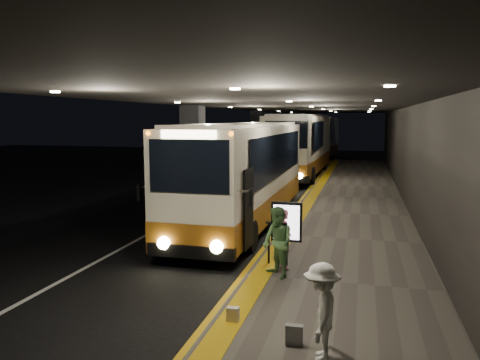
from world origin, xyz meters
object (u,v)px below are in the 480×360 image
at_px(bag_plain, 233,315).
at_px(coach_main, 245,178).
at_px(passenger_boarding, 284,239).
at_px(passenger_waiting_white, 322,312).
at_px(bag_polka, 294,335).
at_px(stanchion_post, 269,243).
at_px(coach_second, 301,148).
at_px(passenger_waiting_green, 278,242).
at_px(info_sign, 287,223).
at_px(coach_third, 317,141).

bearing_deg(bag_plain, coach_main, 102.66).
relative_size(passenger_boarding, passenger_waiting_white, 0.98).
xyz_separation_m(passenger_boarding, bag_plain, (-0.40, -3.35, -0.61)).
relative_size(bag_polka, stanchion_post, 0.32).
relative_size(passenger_waiting_white, bag_plain, 5.55).
xyz_separation_m(coach_second, passenger_waiting_green, (2.18, -21.01, -0.94)).
bearing_deg(coach_second, coach_main, -88.92).
bearing_deg(passenger_boarding, coach_second, -14.21).
relative_size(coach_second, stanchion_post, 11.82).
distance_m(coach_main, passenger_waiting_white, 10.21).
relative_size(info_sign, stanchion_post, 1.52).
height_order(passenger_waiting_white, bag_polka, passenger_waiting_white).
bearing_deg(passenger_waiting_green, passenger_boarding, 133.69).
relative_size(coach_main, passenger_boarding, 7.73).
relative_size(bag_plain, stanchion_post, 0.25).
relative_size(coach_second, passenger_boarding, 8.54).
relative_size(coach_third, info_sign, 7.59).
distance_m(bag_polka, info_sign, 4.32).
relative_size(coach_third, bag_plain, 45.22).
height_order(passenger_waiting_green, bag_polka, passenger_waiting_green).
bearing_deg(coach_second, bag_polka, -81.36).
height_order(passenger_waiting_green, stanchion_post, passenger_waiting_green).
distance_m(passenger_boarding, bag_plain, 3.43).
relative_size(coach_main, coach_second, 0.91).
xyz_separation_m(passenger_boarding, passenger_waiting_green, (-0.04, -0.69, 0.09)).
xyz_separation_m(coach_third, bag_polka, (3.14, -36.22, -1.54)).
bearing_deg(bag_plain, passenger_waiting_white, -28.93).
bearing_deg(stanchion_post, coach_main, 110.77).
xyz_separation_m(passenger_waiting_white, bag_plain, (-1.69, 0.93, -0.63)).
relative_size(passenger_waiting_white, stanchion_post, 1.41).
height_order(coach_second, coach_third, coach_second).
bearing_deg(passenger_waiting_green, bag_polka, -27.84).
distance_m(passenger_waiting_green, stanchion_post, 1.06).
xyz_separation_m(coach_main, coach_second, (0.11, 15.08, 0.20)).
distance_m(coach_main, bag_polka, 9.82).
xyz_separation_m(passenger_waiting_white, bag_polka, (-0.46, 0.33, -0.59)).
xyz_separation_m(coach_second, bag_plain, (1.82, -23.67, -1.64)).
height_order(passenger_waiting_white, stanchion_post, passenger_waiting_white).
height_order(passenger_boarding, bag_plain, passenger_boarding).
height_order(coach_second, bag_plain, coach_second).
height_order(coach_second, passenger_boarding, coach_second).
bearing_deg(stanchion_post, coach_third, 93.35).
height_order(bag_plain, stanchion_post, stanchion_post).
bearing_deg(bag_plain, bag_polka, -26.28).
distance_m(passenger_waiting_white, bag_polka, 0.82).
bearing_deg(passenger_waiting_white, coach_main, -161.32).
height_order(coach_main, stanchion_post, coach_main).
bearing_deg(coach_second, passenger_waiting_white, -80.39).
height_order(coach_second, info_sign, coach_second).
relative_size(coach_second, passenger_waiting_green, 7.66).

